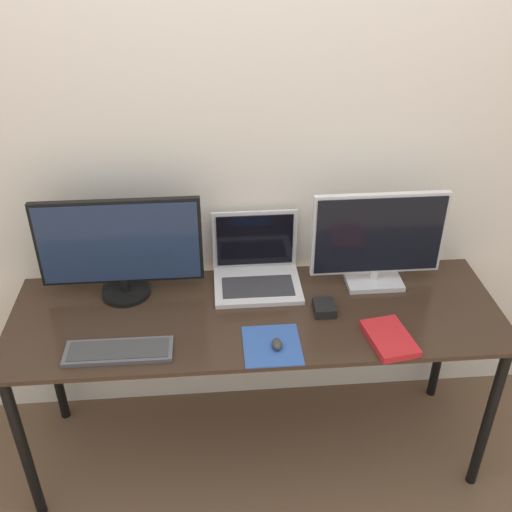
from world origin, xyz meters
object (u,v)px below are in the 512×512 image
object	(u,v)px
monitor_right	(378,240)
keyboard	(119,351)
book	(390,338)
mouse	(277,344)
monitor_left	(120,248)
power_brick	(324,308)
laptop	(256,266)

from	to	relation	value
monitor_right	keyboard	world-z (taller)	monitor_right
monitor_right	book	size ratio (longest dim) A/B	2.21
mouse	monitor_left	bearing A→B (deg)	146.16
monitor_left	mouse	xyz separation A→B (m)	(0.55, -0.37, -0.19)
monitor_left	monitor_right	size ratio (longest dim) A/B	1.19
mouse	power_brick	distance (m)	0.27
book	power_brick	size ratio (longest dim) A/B	2.42
laptop	keyboard	xyz separation A→B (m)	(-0.50, -0.40, -0.06)
book	monitor_right	bearing A→B (deg)	84.87
book	mouse	bearing A→B (deg)	-179.28
power_brick	monitor_left	bearing A→B (deg)	166.67
monitor_left	book	bearing A→B (deg)	-21.02
book	laptop	bearing A→B (deg)	136.17
mouse	book	distance (m)	0.39
monitor_left	power_brick	distance (m)	0.79
book	monitor_left	bearing A→B (deg)	158.98
keyboard	mouse	distance (m)	0.54
keyboard	power_brick	bearing A→B (deg)	13.14
monitor_left	monitor_right	world-z (taller)	monitor_left
book	power_brick	world-z (taller)	power_brick
monitor_right	laptop	size ratio (longest dim) A/B	1.51
monitor_right	mouse	size ratio (longest dim) A/B	9.01
laptop	book	bearing A→B (deg)	-43.83
keyboard	mouse	bearing A→B (deg)	-1.98
monitor_right	book	bearing A→B (deg)	-95.13
keyboard	power_brick	xyz separation A→B (m)	(0.74, 0.17, 0.01)
monitor_left	laptop	xyz separation A→B (m)	(0.51, 0.05, -0.14)
keyboard	power_brick	world-z (taller)	power_brick
laptop	mouse	distance (m)	0.42
book	power_brick	distance (m)	0.27
monitor_left	monitor_right	distance (m)	0.97
laptop	mouse	world-z (taller)	laptop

